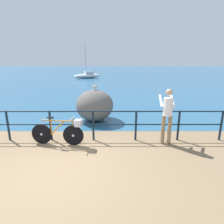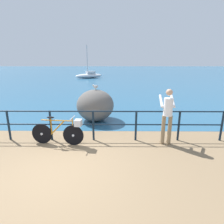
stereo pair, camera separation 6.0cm
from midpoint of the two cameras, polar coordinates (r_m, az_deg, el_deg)
The scene contains 8 objects.
ground_plane at distance 24.20m, azimuth -2.67°, elevation 8.99°, with size 120.00×120.00×0.10m, color #846B4C.
sea_surface at distance 51.79m, azimuth -0.94°, elevation 12.40°, with size 120.00×90.00×0.01m, color #285B7F.
promenade_railing at distance 6.35m, azimuth -11.84°, elevation -2.93°, with size 9.99×0.07×1.02m.
bicycle at distance 6.13m, azimuth -14.77°, elevation -5.51°, with size 1.69×0.48×0.92m.
person_at_railing at distance 6.07m, azimuth 16.76°, elevation -0.62°, with size 0.48×0.65×1.78m.
breakwater_boulder_main at distance 8.32m, azimuth -4.89°, elevation 2.04°, with size 1.63×1.76×1.38m.
seagull at distance 8.26m, azimuth -4.80°, elevation 7.80°, with size 0.29×0.29×0.23m.
sailboat at distance 29.75m, azimuth -6.94°, elevation 10.98°, with size 4.45×3.37×4.90m.
Camera 2 is at (1.39, -4.02, 2.59)m, focal length 30.09 mm.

